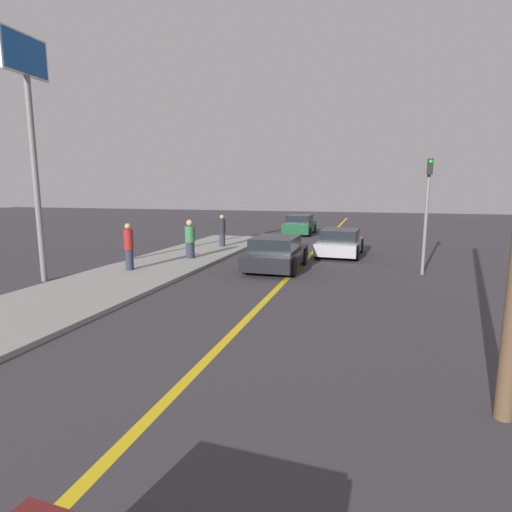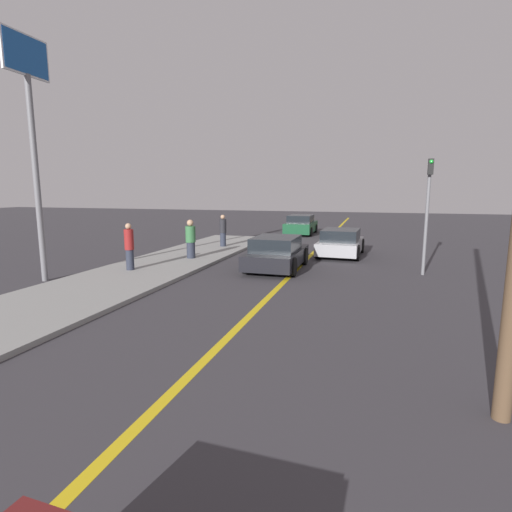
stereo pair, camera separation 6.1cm
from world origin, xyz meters
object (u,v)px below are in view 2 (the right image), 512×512
Objects in this scene: car_far_distant at (341,243)px; pedestrian_mid_group at (129,247)px; roadside_sign at (30,106)px; car_ahead_center at (277,253)px; car_parked_left_lot at (301,225)px; traffic_light at (428,205)px; pedestrian_far_standing at (191,239)px; pedestrian_by_sign at (223,231)px.

pedestrian_mid_group is at bearing -135.85° from car_far_distant.
car_ahead_center is at bearing 31.11° from roadside_sign.
traffic_light is (6.82, -12.34, 1.91)m from car_parked_left_lot.
car_ahead_center is 1.01× the size of car_far_distant.
pedestrian_mid_group is 3.24m from pedestrian_far_standing.
pedestrian_by_sign is at bearing 177.60° from car_far_distant.
car_far_distant is 6.26m from pedestrian_by_sign.
pedestrian_by_sign is (-4.08, 4.61, 0.33)m from car_ahead_center.
pedestrian_by_sign is (1.03, 6.96, -0.05)m from pedestrian_mid_group.
pedestrian_mid_group is 5.57m from roadside_sign.
car_far_distant is at bearing 132.62° from traffic_light.
car_parked_left_lot is at bearing 71.66° from pedestrian_by_sign.
car_ahead_center is at bearing -84.47° from car_parked_left_lot.
roadside_sign reaches higher than car_ahead_center.
car_far_distant is 0.94× the size of traffic_light.
car_far_distant is 7.07m from pedestrian_far_standing.
traffic_light is at bearing 4.99° from car_ahead_center.
pedestrian_by_sign is 0.21× the size of roadside_sign.
traffic_light is at bearing 20.75° from roadside_sign.
car_parked_left_lot reaches higher than car_far_distant.
car_far_distant is at bearing 41.96° from roadside_sign.
traffic_light is (9.53, -4.15, 1.60)m from pedestrian_by_sign.
car_parked_left_lot is (-1.36, 12.80, 0.02)m from car_ahead_center.
pedestrian_far_standing is at bearing -149.11° from car_far_distant.
pedestrian_far_standing is (-6.22, -3.33, 0.34)m from car_far_distant.
car_parked_left_lot is at bearing 114.59° from car_far_distant.
pedestrian_by_sign is at bearing 70.86° from roadside_sign.
car_ahead_center is at bearing -48.52° from pedestrian_by_sign.
car_far_distant is 2.32× the size of pedestrian_far_standing.
traffic_light is at bearing 14.87° from pedestrian_mid_group.
pedestrian_by_sign is (0.00, 3.89, 0.00)m from pedestrian_far_standing.
pedestrian_mid_group is at bearing -104.44° from car_parked_left_lot.
car_far_distant is 5.26m from traffic_light.
car_parked_left_lot is 0.98× the size of traffic_light.
roadside_sign reaches higher than car_far_distant.
pedestrian_far_standing reaches higher than car_far_distant.
pedestrian_far_standing is (-4.08, 0.72, 0.33)m from car_ahead_center.
pedestrian_far_standing reaches higher than car_ahead_center.
car_ahead_center is at bearing -10.01° from pedestrian_far_standing.
car_ahead_center is 9.84m from roadside_sign.
car_parked_left_lot is (-3.51, 8.74, 0.03)m from car_far_distant.
roadside_sign is (-7.18, -4.33, 5.16)m from car_ahead_center.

